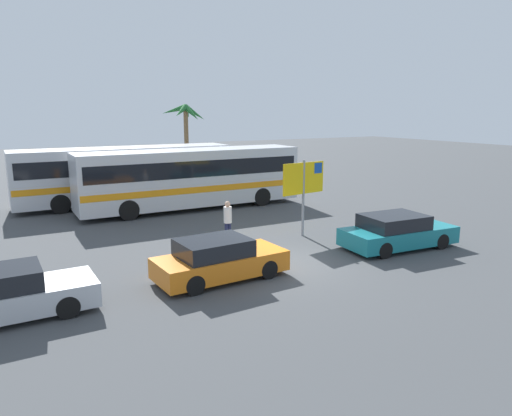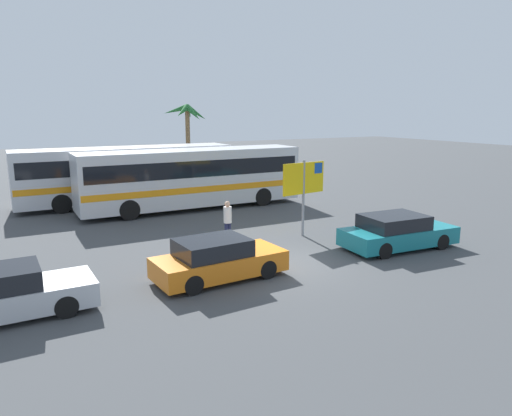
{
  "view_description": "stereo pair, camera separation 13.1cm",
  "coord_description": "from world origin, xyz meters",
  "px_view_note": "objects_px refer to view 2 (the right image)",
  "views": [
    {
      "loc": [
        -8.31,
        -13.35,
        5.21
      ],
      "look_at": [
        0.85,
        3.16,
        1.3
      ],
      "focal_mm": 33.24,
      "sensor_mm": 36.0,
      "label": 1
    },
    {
      "loc": [
        -8.2,
        -13.41,
        5.21
      ],
      "look_at": [
        0.85,
        3.16,
        1.3
      ],
      "focal_mm": 33.24,
      "sensor_mm": 36.0,
      "label": 2
    }
  ],
  "objects_px": {
    "pedestrian_by_bus": "(228,218)",
    "bus_front_coach": "(192,176)",
    "car_orange": "(218,260)",
    "car_teal": "(397,232)",
    "bus_rear_coach": "(127,172)",
    "car_silver": "(0,295)",
    "ferry_sign": "(305,181)"
  },
  "relations": [
    {
      "from": "bus_front_coach",
      "to": "pedestrian_by_bus",
      "type": "relative_size",
      "value": 7.01
    },
    {
      "from": "bus_front_coach",
      "to": "car_silver",
      "type": "xyz_separation_m",
      "value": [
        -9.28,
        -10.64,
        -1.15
      ]
    },
    {
      "from": "ferry_sign",
      "to": "car_teal",
      "type": "height_order",
      "value": "ferry_sign"
    },
    {
      "from": "ferry_sign",
      "to": "car_orange",
      "type": "xyz_separation_m",
      "value": [
        -5.35,
        -3.11,
        -1.69
      ]
    },
    {
      "from": "car_teal",
      "to": "bus_front_coach",
      "type": "bearing_deg",
      "value": 114.69
    },
    {
      "from": "car_teal",
      "to": "car_silver",
      "type": "bearing_deg",
      "value": -177.0
    },
    {
      "from": "car_orange",
      "to": "car_teal",
      "type": "height_order",
      "value": "same"
    },
    {
      "from": "bus_rear_coach",
      "to": "bus_front_coach",
      "type": "bearing_deg",
      "value": -50.18
    },
    {
      "from": "bus_front_coach",
      "to": "pedestrian_by_bus",
      "type": "bearing_deg",
      "value": -99.92
    },
    {
      "from": "car_orange",
      "to": "car_teal",
      "type": "relative_size",
      "value": 0.92
    },
    {
      "from": "car_orange",
      "to": "pedestrian_by_bus",
      "type": "bearing_deg",
      "value": 56.92
    },
    {
      "from": "bus_rear_coach",
      "to": "ferry_sign",
      "type": "bearing_deg",
      "value": -66.15
    },
    {
      "from": "pedestrian_by_bus",
      "to": "bus_front_coach",
      "type": "bearing_deg",
      "value": -29.97
    },
    {
      "from": "bus_front_coach",
      "to": "car_orange",
      "type": "bearing_deg",
      "value": -107.14
    },
    {
      "from": "car_silver",
      "to": "pedestrian_by_bus",
      "type": "distance_m",
      "value": 8.84
    },
    {
      "from": "bus_front_coach",
      "to": "bus_rear_coach",
      "type": "relative_size",
      "value": 1.0
    },
    {
      "from": "bus_front_coach",
      "to": "car_silver",
      "type": "distance_m",
      "value": 14.16
    },
    {
      "from": "bus_rear_coach",
      "to": "car_silver",
      "type": "distance_m",
      "value": 15.38
    },
    {
      "from": "car_orange",
      "to": "pedestrian_by_bus",
      "type": "distance_m",
      "value": 4.19
    },
    {
      "from": "bus_rear_coach",
      "to": "car_teal",
      "type": "distance_m",
      "value": 15.62
    },
    {
      "from": "car_orange",
      "to": "car_teal",
      "type": "xyz_separation_m",
      "value": [
        7.42,
        -0.17,
        0.0
      ]
    },
    {
      "from": "ferry_sign",
      "to": "car_orange",
      "type": "bearing_deg",
      "value": -158.0
    },
    {
      "from": "car_silver",
      "to": "bus_rear_coach",
      "type": "bearing_deg",
      "value": 63.41
    },
    {
      "from": "bus_front_coach",
      "to": "car_orange",
      "type": "height_order",
      "value": "bus_front_coach"
    },
    {
      "from": "bus_front_coach",
      "to": "ferry_sign",
      "type": "height_order",
      "value": "ferry_sign"
    },
    {
      "from": "bus_rear_coach",
      "to": "pedestrian_by_bus",
      "type": "relative_size",
      "value": 7.01
    },
    {
      "from": "ferry_sign",
      "to": "pedestrian_by_bus",
      "type": "xyz_separation_m",
      "value": [
        -3.29,
        0.52,
        -1.33
      ]
    },
    {
      "from": "ferry_sign",
      "to": "bus_front_coach",
      "type": "bearing_deg",
      "value": 97.17
    },
    {
      "from": "bus_front_coach",
      "to": "car_orange",
      "type": "distance_m",
      "value": 11.19
    },
    {
      "from": "bus_rear_coach",
      "to": "ferry_sign",
      "type": "relative_size",
      "value": 3.71
    },
    {
      "from": "bus_front_coach",
      "to": "car_teal",
      "type": "xyz_separation_m",
      "value": [
        4.14,
        -10.8,
        -1.15
      ]
    },
    {
      "from": "bus_front_coach",
      "to": "car_teal",
      "type": "relative_size",
      "value": 2.61
    }
  ]
}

